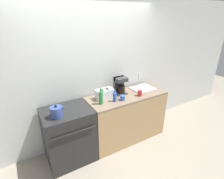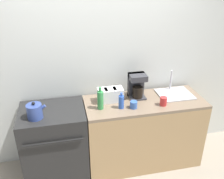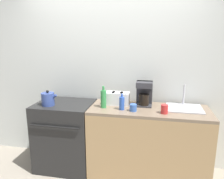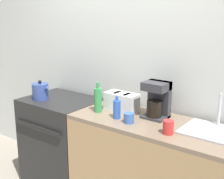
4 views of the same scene
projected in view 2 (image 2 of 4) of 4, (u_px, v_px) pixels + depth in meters
The scene contains 11 objects.
wall_back at pixel (97, 67), 3.16m from camera, with size 8.00×0.05×2.60m.
stove at pixel (55, 142), 3.09m from camera, with size 0.76×0.65×0.94m.
counter_block at pixel (143, 132), 3.31m from camera, with size 1.50×0.61×0.94m.
kettle at pixel (35, 111), 2.71m from camera, with size 0.21×0.17×0.20m.
toaster at pixel (110, 95), 3.06m from camera, with size 0.31×0.16×0.17m.
coffee_maker at pixel (137, 85), 3.12m from camera, with size 0.21×0.19×0.32m.
sink_tray at pixel (174, 93), 3.25m from camera, with size 0.43×0.37×0.28m.
bottle_green at pixel (100, 100), 2.88m from camera, with size 0.07×0.07×0.28m.
bottle_blue at pixel (121, 102), 2.91m from camera, with size 0.06×0.06×0.20m.
cup_red at pixel (163, 101), 2.98m from camera, with size 0.08×0.08×0.11m.
cup_blue at pixel (134, 105), 2.93m from camera, with size 0.09×0.09×0.09m.
Camera 2 is at (-0.44, -2.26, 2.45)m, focal length 40.00 mm.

